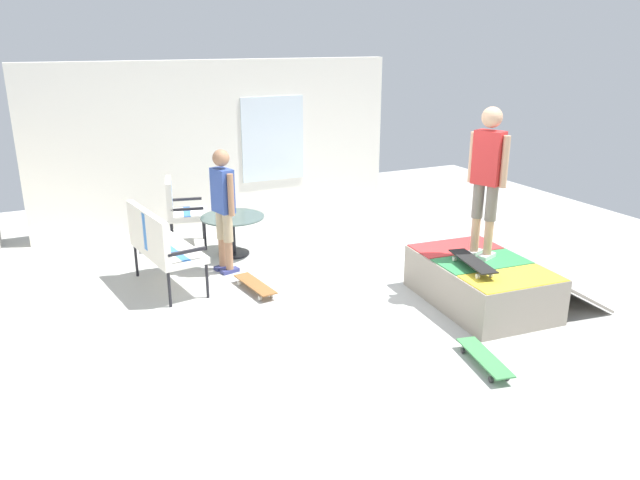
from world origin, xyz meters
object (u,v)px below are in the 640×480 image
at_px(patio_bench, 159,242).
at_px(skateboard_by_bench, 255,285).
at_px(skate_ramp, 483,282).
at_px(patio_chair_near_house, 179,206).
at_px(patio_table, 233,228).
at_px(person_skater, 487,171).
at_px(skateboard_on_ramp, 472,262).
at_px(skateboard_spare, 485,358).
at_px(person_watching, 223,202).

distance_m(patio_bench, skateboard_by_bench, 1.28).
bearing_deg(skate_ramp, patio_chair_near_house, 36.85).
distance_m(patio_table, person_skater, 3.67).
bearing_deg(patio_chair_near_house, skateboard_on_ramp, -147.47).
height_order(person_skater, skateboard_spare, person_skater).
xyz_separation_m(skate_ramp, skateboard_by_bench, (1.48, 2.29, -0.18)).
xyz_separation_m(skate_ramp, person_watching, (2.30, 2.40, 0.68)).
height_order(patio_chair_near_house, person_skater, person_skater).
bearing_deg(person_watching, patio_chair_near_house, 13.03).
bearing_deg(skateboard_on_ramp, patio_table, 30.60).
xyz_separation_m(person_skater, skateboard_on_ramp, (-0.29, 0.35, -0.93)).
xyz_separation_m(person_skater, skateboard_spare, (-1.31, 0.98, -1.46)).
distance_m(patio_bench, patio_chair_near_house, 1.65).
bearing_deg(skateboard_by_bench, patio_chair_near_house, 10.94).
distance_m(patio_chair_near_house, person_watching, 1.37).
height_order(patio_bench, patio_table, patio_bench).
bearing_deg(patio_bench, person_skater, -119.96).
bearing_deg(patio_bench, person_watching, -75.16).
relative_size(person_skater, skateboard_by_bench, 2.12).
bearing_deg(patio_bench, skateboard_on_ramp, -126.50).
bearing_deg(skateboard_spare, person_skater, -36.69).
distance_m(skate_ramp, person_watching, 3.39).
relative_size(skateboard_by_bench, skateboard_on_ramp, 0.99).
relative_size(patio_table, person_watching, 0.55).
xyz_separation_m(skate_ramp, patio_chair_near_house, (3.60, 2.70, 0.35)).
bearing_deg(skateboard_on_ramp, person_skater, -50.57).
height_order(patio_chair_near_house, skateboard_on_ramp, patio_chair_near_house).
bearing_deg(skateboard_on_ramp, patio_chair_near_house, 32.53).
bearing_deg(skate_ramp, skateboard_on_ramp, 116.10).
bearing_deg(patio_table, skateboard_on_ramp, -149.40).
bearing_deg(skateboard_by_bench, skateboard_on_ramp, -129.47).
bearing_deg(person_watching, skateboard_on_ramp, -139.56).
height_order(skateboard_by_bench, skateboard_spare, same).
relative_size(patio_chair_near_house, skateboard_by_bench, 1.25).
relative_size(patio_table, person_skater, 0.52).
xyz_separation_m(patio_bench, person_watching, (0.24, -0.90, 0.33)).
distance_m(person_skater, skateboard_by_bench, 3.06).
xyz_separation_m(person_watching, person_skater, (-2.17, -2.44, 0.60)).
distance_m(skate_ramp, skateboard_on_ramp, 0.49).
distance_m(patio_chair_near_house, skateboard_by_bench, 2.22).
distance_m(patio_table, skateboard_on_ramp, 3.53).
xyz_separation_m(patio_bench, patio_chair_near_house, (1.53, -0.60, -0.00)).
height_order(person_watching, person_skater, person_skater).
xyz_separation_m(skate_ramp, person_skater, (0.14, -0.04, 1.28)).
distance_m(patio_table, skateboard_by_bench, 1.45).
bearing_deg(person_watching, patio_table, -26.83).
bearing_deg(skateboard_spare, skate_ramp, -38.50).
distance_m(person_watching, skateboard_on_ramp, 3.24).
xyz_separation_m(person_watching, skateboard_on_ramp, (-2.45, -2.09, -0.33)).
xyz_separation_m(skateboard_spare, skateboard_on_ramp, (1.02, -0.63, 0.53)).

